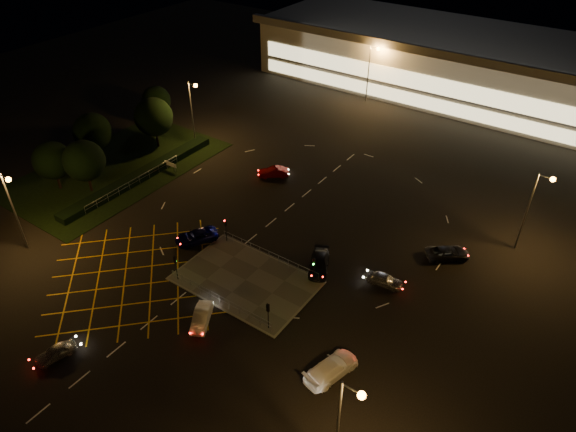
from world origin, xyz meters
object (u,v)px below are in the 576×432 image
Objects in this scene: signal_nw at (226,225)px; car_east_grey at (448,253)px; car_left_blue at (196,236)px; signal_sw at (175,263)px; signal_ne at (314,265)px; car_queue_white at (202,317)px; car_circ_red at (273,172)px; car_approach_white at (331,368)px; car_right_silver at (384,280)px; signal_se at (268,311)px; car_near_silver at (55,352)px; car_far_dkgrey at (319,263)px.

signal_nw is 0.64× the size of car_east_grey.
signal_nw is 3.90m from car_left_blue.
signal_sw is 14.41m from signal_ne.
signal_ne is 0.63× the size of car_left_blue.
car_queue_white is 28.00m from car_circ_red.
signal_nw reaches higher than car_approach_white.
car_right_silver is 25.10m from car_circ_red.
car_near_silver is at bearing 44.76° from signal_se.
car_queue_white is at bearing 22.73° from car_approach_white.
car_east_grey reaches higher than car_near_silver.
signal_sw is at bearing 11.35° from car_approach_white.
car_left_blue is 23.63m from car_approach_white.
car_approach_white is (23.78, -24.06, 0.10)m from car_circ_red.
car_near_silver is at bearing 44.95° from car_approach_white.
car_near_silver is at bearing 133.28° from car_right_silver.
signal_se reaches higher than car_queue_white.
car_near_silver is at bearing -94.57° from signal_nw.
car_far_dkgrey is 0.90× the size of car_approach_white.
signal_sw is 19.67m from car_approach_white.
car_approach_white is at bearing 11.73° from car_left_blue.
car_queue_white reaches higher than car_right_silver.
signal_ne is at bearing -35.61° from car_approach_white.
car_circ_red reaches higher than car_right_silver.
signal_sw is 1.00× the size of signal_se.
car_far_dkgrey is 1.29× the size of car_right_silver.
car_far_dkgrey is at bearing 92.73° from car_east_grey.
car_far_dkgrey reaches higher than car_circ_red.
car_approach_white is at bearing -79.53° from car_far_dkgrey.
signal_sw is 0.64× the size of car_far_dkgrey.
car_approach_white is (8.22, -11.20, 0.08)m from car_far_dkgrey.
car_near_silver is 19.73m from car_left_blue.
car_east_grey is 0.90× the size of car_approach_white.
car_left_blue is (-1.23, 19.69, 0.07)m from car_near_silver.
car_queue_white is 0.84× the size of car_east_grey.
car_left_blue is at bearing 108.49° from car_near_silver.
signal_se is 0.82× the size of car_right_silver.
signal_se is 0.63× the size of car_left_blue.
signal_nw is at bearing 180.00° from signal_ne.
car_circ_red is at bearing 114.64° from car_far_dkgrey.
signal_sw is at bearing 97.69° from car_near_silver.
signal_sw is 12.00m from signal_se.
car_far_dkgrey is at bearing 10.77° from signal_nw.
car_left_blue is at bearing 106.02° from car_queue_white.
car_near_silver is at bearing -57.13° from car_left_blue.
car_east_grey is (22.20, 19.85, -1.69)m from signal_sw.
signal_se reaches higher than car_near_silver.
signal_se is 14.41m from signal_nw.
signal_sw is 1.00× the size of signal_ne.
signal_ne is 0.77× the size of car_queue_white.
car_right_silver is at bearing -146.99° from signal_sw.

